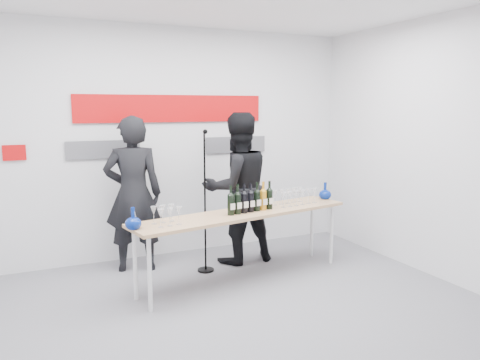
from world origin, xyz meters
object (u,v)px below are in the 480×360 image
(tasting_table, at_px, (244,217))
(mic_stand, at_px, (205,229))
(presenter_right, at_px, (237,188))
(presenter_left, at_px, (133,194))

(tasting_table, bearing_deg, mic_stand, 113.19)
(tasting_table, height_order, presenter_right, presenter_right)
(presenter_left, distance_m, presenter_right, 1.29)
(presenter_left, xyz_separation_m, mic_stand, (0.76, -0.43, -0.41))
(tasting_table, distance_m, mic_stand, 0.58)
(tasting_table, relative_size, mic_stand, 1.58)
(tasting_table, xyz_separation_m, presenter_right, (0.21, 0.64, 0.22))
(tasting_table, xyz_separation_m, mic_stand, (-0.30, 0.45, -0.21))
(tasting_table, relative_size, presenter_left, 1.45)
(tasting_table, height_order, mic_stand, mic_stand)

